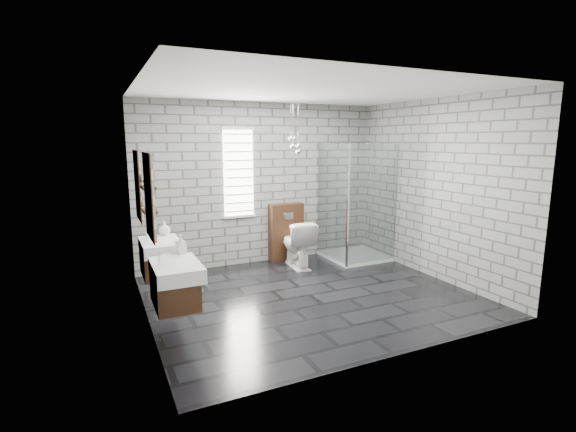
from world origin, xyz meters
TOP-DOWN VIEW (x-y plane):
  - floor at (0.00, 0.00)m, footprint 4.20×3.60m
  - ceiling at (0.00, 0.00)m, footprint 4.20×3.60m
  - wall_back at (0.00, 1.81)m, footprint 4.20×0.02m
  - wall_front at (0.00, -1.81)m, footprint 4.20×0.02m
  - wall_left at (-2.11, 0.00)m, footprint 0.02×3.60m
  - wall_right at (2.11, 0.00)m, footprint 0.02×3.60m
  - vanity_left at (-1.91, -0.58)m, footprint 0.47×0.70m
  - vanity_right at (-1.91, 0.50)m, footprint 0.47×0.70m
  - shelf_lower at (-2.03, -0.05)m, footprint 0.14×0.30m
  - shelf_upper at (-2.03, -0.05)m, footprint 0.14×0.30m
  - window at (-0.40, 1.78)m, footprint 0.56×0.05m
  - cistern_panel at (0.42, 1.70)m, footprint 0.60×0.20m
  - flush_plate at (0.42, 1.60)m, footprint 0.18×0.01m
  - shower_enclosure at (1.50, 1.18)m, footprint 1.00×1.00m
  - pendant_cluster at (0.42, 1.37)m, footprint 0.26×0.23m
  - toilet at (0.42, 1.26)m, footprint 0.50×0.80m
  - soap_bottle_a at (-1.74, -0.23)m, footprint 0.11×0.12m
  - soap_bottle_b at (-1.76, 0.79)m, footprint 0.16×0.16m
  - soap_bottle_c at (-2.02, -0.08)m, footprint 0.08×0.08m
  - vase at (-2.02, -0.04)m, footprint 0.15×0.15m

SIDE VIEW (x-z plane):
  - floor at x=0.00m, z-range -0.02..0.00m
  - toilet at x=0.42m, z-range 0.00..0.78m
  - cistern_panel at x=0.42m, z-range 0.00..1.00m
  - shower_enclosure at x=1.50m, z-range -0.51..1.52m
  - vanity_left at x=-1.91m, z-range -0.03..1.54m
  - vanity_right at x=-1.91m, z-range -0.03..1.54m
  - flush_plate at x=0.42m, z-range 0.74..0.86m
  - soap_bottle_b at x=-1.76m, z-range 0.85..1.03m
  - soap_bottle_a at x=-1.74m, z-range 0.85..1.06m
  - shelf_lower at x=-2.03m, z-range 1.31..1.33m
  - wall_back at x=0.00m, z-range 0.00..2.70m
  - wall_front at x=0.00m, z-range 0.00..2.70m
  - wall_left at x=-2.11m, z-range 0.00..2.70m
  - wall_right at x=2.11m, z-range 0.00..2.70m
  - soap_bottle_c at x=-2.02m, z-range 1.33..1.52m
  - window at x=-0.40m, z-range 0.81..2.29m
  - shelf_upper at x=-2.03m, z-range 1.57..1.59m
  - vase at x=-2.02m, z-range 1.59..1.72m
  - pendant_cluster at x=0.42m, z-range 1.61..2.45m
  - ceiling at x=0.00m, z-range 2.70..2.72m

